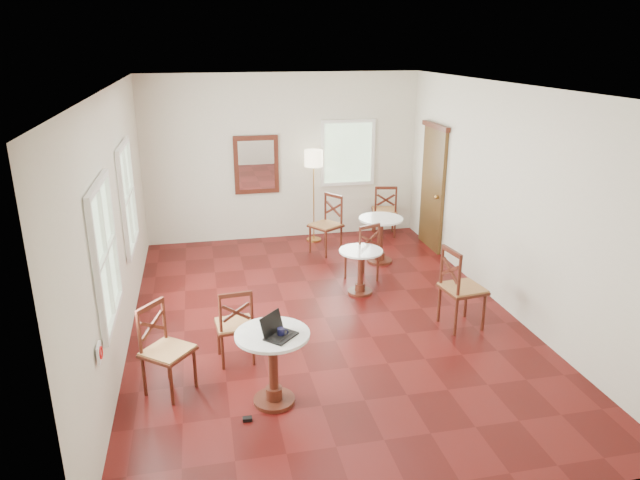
{
  "coord_description": "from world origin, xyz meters",
  "views": [
    {
      "loc": [
        -1.52,
        -6.83,
        3.51
      ],
      "look_at": [
        0.0,
        0.3,
        1.0
      ],
      "focal_mm": 32.53,
      "sensor_mm": 36.0,
      "label": 1
    }
  ],
  "objects_px": {
    "chair_back_b": "(327,224)",
    "laptop": "(277,331)",
    "navy_mug": "(281,332)",
    "cafe_table_near": "(273,360)",
    "water_glass": "(270,330)",
    "chair_near_b": "(166,350)",
    "cafe_table_mid": "(361,267)",
    "chair_near_a": "(235,325)",
    "chair_back_a": "(385,210)",
    "chair_mid_b": "(461,288)",
    "floor_lamp": "(314,165)",
    "chair_mid_a": "(363,252)",
    "power_adapter": "(247,419)",
    "cafe_table_back": "(380,235)",
    "mouse": "(272,331)"
  },
  "relations": [
    {
      "from": "chair_back_b",
      "to": "navy_mug",
      "type": "xyz_separation_m",
      "value": [
        -1.42,
        -4.33,
        0.33
      ]
    },
    {
      "from": "cafe_table_back",
      "to": "cafe_table_near",
      "type": "bearing_deg",
      "value": -122.2
    },
    {
      "from": "chair_mid_a",
      "to": "water_glass",
      "type": "relative_size",
      "value": 9.33
    },
    {
      "from": "power_adapter",
      "to": "chair_back_a",
      "type": "bearing_deg",
      "value": 59.36
    },
    {
      "from": "chair_near_b",
      "to": "floor_lamp",
      "type": "bearing_deg",
      "value": 10.47
    },
    {
      "from": "cafe_table_near",
      "to": "chair_back_a",
      "type": "height_order",
      "value": "chair_back_a"
    },
    {
      "from": "cafe_table_near",
      "to": "water_glass",
      "type": "distance_m",
      "value": 0.35
    },
    {
      "from": "navy_mug",
      "to": "power_adapter",
      "type": "distance_m",
      "value": 0.91
    },
    {
      "from": "floor_lamp",
      "to": "water_glass",
      "type": "relative_size",
      "value": 16.73
    },
    {
      "from": "chair_near_a",
      "to": "laptop",
      "type": "xyz_separation_m",
      "value": [
        0.36,
        -0.97,
        0.38
      ]
    },
    {
      "from": "chair_back_b",
      "to": "cafe_table_mid",
      "type": "bearing_deg",
      "value": -30.55
    },
    {
      "from": "chair_mid_a",
      "to": "chair_back_b",
      "type": "xyz_separation_m",
      "value": [
        -0.26,
        1.35,
        0.04
      ]
    },
    {
      "from": "chair_mid_a",
      "to": "floor_lamp",
      "type": "xyz_separation_m",
      "value": [
        -0.35,
        2.02,
        0.96
      ]
    },
    {
      "from": "cafe_table_mid",
      "to": "chair_near_a",
      "type": "bearing_deg",
      "value": -141.17
    },
    {
      "from": "chair_near_b",
      "to": "chair_back_b",
      "type": "distance_m",
      "value": 4.59
    },
    {
      "from": "chair_back_b",
      "to": "power_adapter",
      "type": "height_order",
      "value": "chair_back_b"
    },
    {
      "from": "cafe_table_near",
      "to": "chair_near_b",
      "type": "xyz_separation_m",
      "value": [
        -1.06,
        0.44,
        -0.0
      ]
    },
    {
      "from": "navy_mug",
      "to": "power_adapter",
      "type": "xyz_separation_m",
      "value": [
        -0.38,
        -0.17,
        -0.81
      ]
    },
    {
      "from": "cafe_table_mid",
      "to": "chair_back_a",
      "type": "xyz_separation_m",
      "value": [
        1.17,
        2.48,
        0.08
      ]
    },
    {
      "from": "cafe_table_mid",
      "to": "chair_mid_a",
      "type": "distance_m",
      "value": 0.48
    },
    {
      "from": "floor_lamp",
      "to": "cafe_table_mid",
      "type": "bearing_deg",
      "value": -85.5
    },
    {
      "from": "chair_back_b",
      "to": "laptop",
      "type": "height_order",
      "value": "chair_back_b"
    },
    {
      "from": "cafe_table_near",
      "to": "mouse",
      "type": "distance_m",
      "value": 0.32
    },
    {
      "from": "chair_mid_b",
      "to": "floor_lamp",
      "type": "xyz_separation_m",
      "value": [
        -1.15,
        3.74,
        0.89
      ]
    },
    {
      "from": "floor_lamp",
      "to": "chair_near_a",
      "type": "bearing_deg",
      "value": -113.27
    },
    {
      "from": "chair_mid_b",
      "to": "mouse",
      "type": "distance_m",
      "value": 2.82
    },
    {
      "from": "laptop",
      "to": "chair_back_a",
      "type": "bearing_deg",
      "value": 15.63
    },
    {
      "from": "cafe_table_back",
      "to": "chair_mid_b",
      "type": "relative_size",
      "value": 0.71
    },
    {
      "from": "chair_mid_b",
      "to": "power_adapter",
      "type": "bearing_deg",
      "value": 109.08
    },
    {
      "from": "chair_mid_b",
      "to": "power_adapter",
      "type": "distance_m",
      "value": 3.24
    },
    {
      "from": "cafe_table_back",
      "to": "chair_mid_a",
      "type": "distance_m",
      "value": 0.87
    },
    {
      "from": "chair_near_a",
      "to": "chair_back_a",
      "type": "bearing_deg",
      "value": -132.44
    },
    {
      "from": "cafe_table_near",
      "to": "cafe_table_back",
      "type": "xyz_separation_m",
      "value": [
        2.27,
        3.6,
        -0.01
      ]
    },
    {
      "from": "chair_mid_b",
      "to": "water_glass",
      "type": "xyz_separation_m",
      "value": [
        -2.58,
        -1.19,
        0.3
      ]
    },
    {
      "from": "laptop",
      "to": "power_adapter",
      "type": "xyz_separation_m",
      "value": [
        -0.34,
        -0.19,
        -0.83
      ]
    },
    {
      "from": "chair_mid_b",
      "to": "chair_mid_a",
      "type": "bearing_deg",
      "value": 17.5
    },
    {
      "from": "cafe_table_near",
      "to": "laptop",
      "type": "bearing_deg",
      "value": -59.23
    },
    {
      "from": "chair_near_b",
      "to": "floor_lamp",
      "type": "distance_m",
      "value": 5.19
    },
    {
      "from": "floor_lamp",
      "to": "chair_back_a",
      "type": "bearing_deg",
      "value": 0.5
    },
    {
      "from": "cafe_table_near",
      "to": "chair_back_a",
      "type": "bearing_deg",
      "value": 60.64
    },
    {
      "from": "cafe_table_mid",
      "to": "floor_lamp",
      "type": "bearing_deg",
      "value": 94.5
    },
    {
      "from": "chair_mid_a",
      "to": "floor_lamp",
      "type": "height_order",
      "value": "floor_lamp"
    },
    {
      "from": "chair_mid_a",
      "to": "mouse",
      "type": "relative_size",
      "value": 9.13
    },
    {
      "from": "chair_near_a",
      "to": "cafe_table_mid",
      "type": "bearing_deg",
      "value": -146.11
    },
    {
      "from": "mouse",
      "to": "cafe_table_near",
      "type": "bearing_deg",
      "value": -103.22
    },
    {
      "from": "chair_mid_b",
      "to": "cafe_table_mid",
      "type": "bearing_deg",
      "value": 29.54
    },
    {
      "from": "chair_near_b",
      "to": "water_glass",
      "type": "distance_m",
      "value": 1.19
    },
    {
      "from": "chair_mid_b",
      "to": "chair_back_b",
      "type": "height_order",
      "value": "chair_mid_b"
    },
    {
      "from": "cafe_table_near",
      "to": "chair_near_b",
      "type": "height_order",
      "value": "chair_near_b"
    },
    {
      "from": "cafe_table_near",
      "to": "floor_lamp",
      "type": "distance_m",
      "value": 5.19
    }
  ]
}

